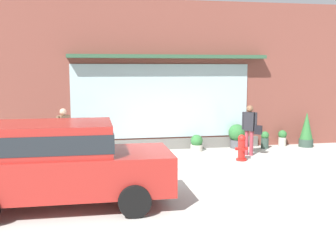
{
  "coord_description": "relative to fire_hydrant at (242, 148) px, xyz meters",
  "views": [
    {
      "loc": [
        -2.73,
        -11.11,
        2.78
      ],
      "look_at": [
        -0.36,
        1.2,
        1.05
      ],
      "focal_mm": 45.03,
      "sensor_mm": 36.0,
      "label": 1
    }
  ],
  "objects": [
    {
      "name": "potted_plant_window_center",
      "position": [
        -6.54,
        1.74,
        0.02
      ],
      "size": [
        0.25,
        0.25,
        0.86
      ],
      "color": "#33473D",
      "rests_on": "ground_plane"
    },
    {
      "name": "potted_plant_window_right",
      "position": [
        0.56,
        1.93,
        0.07
      ],
      "size": [
        0.59,
        0.59,
        0.84
      ],
      "color": "#4C4C51",
      "rests_on": "ground_plane"
    },
    {
      "name": "fire_hydrant",
      "position": [
        0.0,
        0.0,
        0.0
      ],
      "size": [
        0.4,
        0.36,
        0.8
      ],
      "color": "red",
      "rests_on": "ground_plane"
    },
    {
      "name": "potted_plant_by_entrance",
      "position": [
        -0.96,
        1.69,
        -0.12
      ],
      "size": [
        0.41,
        0.41,
        0.56
      ],
      "color": "#B7B2A3",
      "rests_on": "ground_plane"
    },
    {
      "name": "parked_car_red",
      "position": [
        -5.15,
        -3.4,
        0.57
      ],
      "size": [
        4.36,
        1.97,
        1.71
      ],
      "rotation": [
        0.0,
        0.0,
        -0.01
      ],
      "color": "maroon",
      "rests_on": "ground_plane"
    },
    {
      "name": "storefront",
      "position": [
        -1.83,
        2.43,
        2.09
      ],
      "size": [
        14.0,
        0.81,
        5.04
      ],
      "color": "brown",
      "rests_on": "ground_plane"
    },
    {
      "name": "potted_plant_near_hydrant",
      "position": [
        -4.64,
        1.95,
        0.2
      ],
      "size": [
        0.43,
        0.43,
        1.23
      ],
      "color": "#33473D",
      "rests_on": "ground_plane"
    },
    {
      "name": "ground_plane",
      "position": [
        -1.82,
        -0.76,
        -0.39
      ],
      "size": [
        60.0,
        60.0,
        0.0
      ],
      "primitive_type": "plane",
      "color": "#B2AFA8"
    },
    {
      "name": "pedestrian_passerby",
      "position": [
        -5.29,
        1.32,
        0.52
      ],
      "size": [
        0.38,
        0.39,
        1.56
      ],
      "rotation": [
        0.0,
        0.0,
        3.94
      ],
      "color": "#232328",
      "rests_on": "ground_plane"
    },
    {
      "name": "potted_plant_doorstep",
      "position": [
        1.5,
        1.71,
        -0.08
      ],
      "size": [
        0.27,
        0.27,
        0.6
      ],
      "color": "#33473D",
      "rests_on": "ground_plane"
    },
    {
      "name": "pedestrian_with_handbag",
      "position": [
        0.53,
        0.69,
        0.54
      ],
      "size": [
        0.54,
        0.49,
        1.61
      ],
      "rotation": [
        0.0,
        0.0,
        5.6
      ],
      "color": "#8E333D",
      "rests_on": "ground_plane"
    },
    {
      "name": "potted_plant_trailing_edge",
      "position": [
        3.08,
        1.73,
        0.21
      ],
      "size": [
        0.5,
        0.5,
        1.24
      ],
      "color": "#33473D",
      "rests_on": "ground_plane"
    },
    {
      "name": "potted_plant_low_front",
      "position": [
        2.3,
        2.0,
        -0.09
      ],
      "size": [
        0.3,
        0.3,
        0.58
      ],
      "color": "#B7B2A3",
      "rests_on": "ground_plane"
    },
    {
      "name": "curb_strip",
      "position": [
        -1.82,
        -0.96,
        -0.33
      ],
      "size": [
        14.0,
        0.24,
        0.12
      ],
      "primitive_type": "cube",
      "color": "#B2B2AD",
      "rests_on": "ground_plane"
    }
  ]
}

